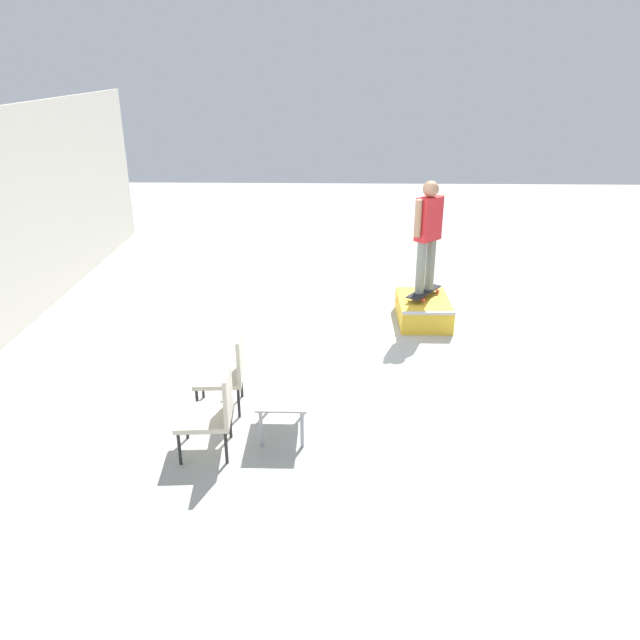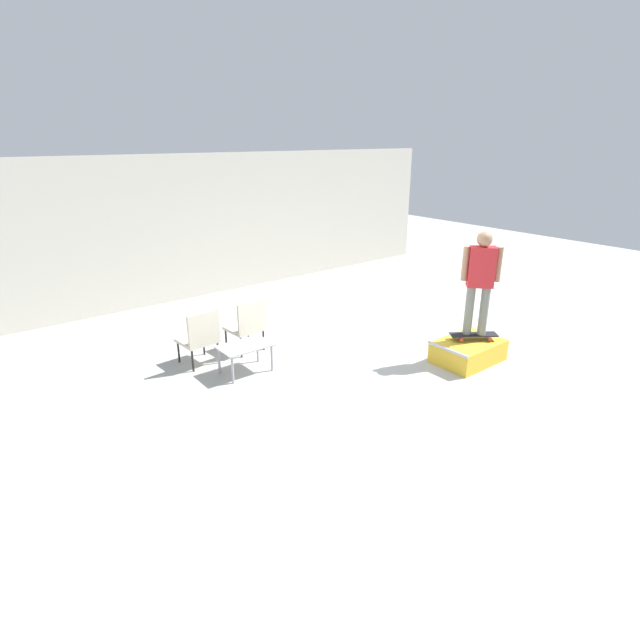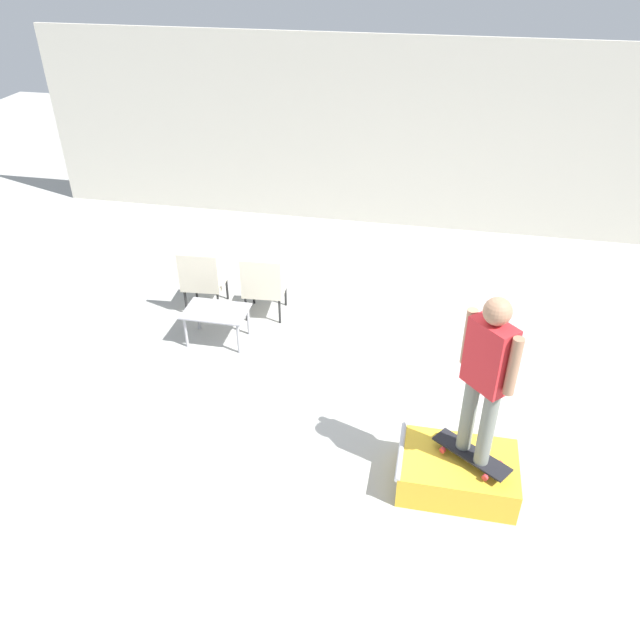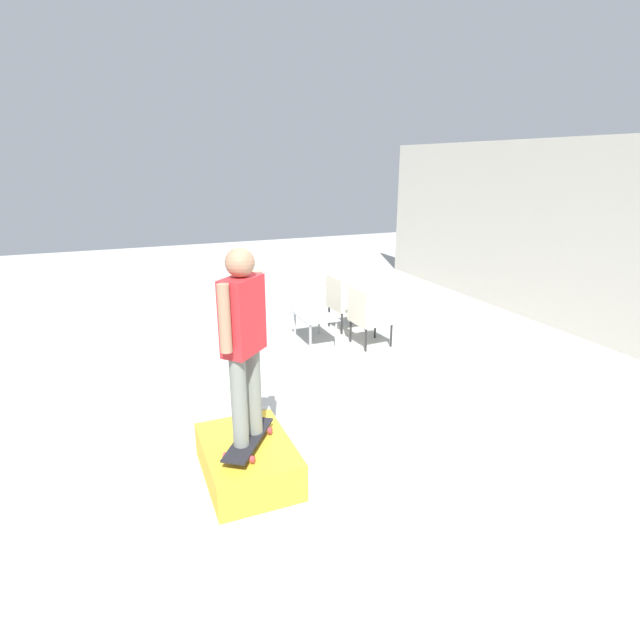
% 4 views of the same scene
% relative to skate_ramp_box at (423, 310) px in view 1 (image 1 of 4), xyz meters
% --- Properties ---
extents(ground_plane, '(24.00, 24.00, 0.00)m').
position_rel_skate_ramp_box_xyz_m(ground_plane, '(-1.17, 1.13, -0.17)').
color(ground_plane, '#A8A8A3').
extents(skate_ramp_box, '(1.08, 0.73, 0.36)m').
position_rel_skate_ramp_box_xyz_m(skate_ramp_box, '(0.00, 0.00, 0.00)').
color(skate_ramp_box, gold).
rests_on(skate_ramp_box, ground_plane).
extents(skateboard_on_ramp, '(0.71, 0.58, 0.07)m').
position_rel_skate_ramp_box_xyz_m(skateboard_on_ramp, '(0.10, -0.00, 0.25)').
color(skateboard_on_ramp, black).
rests_on(skateboard_on_ramp, skate_ramp_box).
extents(person_skater, '(0.42, 0.43, 1.60)m').
position_rel_skate_ramp_box_xyz_m(person_skater, '(0.10, -0.00, 1.20)').
color(person_skater, gray).
rests_on(person_skater, skateboard_on_ramp).
extents(coffee_table, '(0.77, 0.51, 0.43)m').
position_rel_skate_ramp_box_xyz_m(coffee_table, '(-2.93, 1.82, 0.21)').
color(coffee_table, '#9E9EA3').
rests_on(coffee_table, ground_plane).
extents(patio_chair_left, '(0.56, 0.56, 0.89)m').
position_rel_skate_ramp_box_xyz_m(patio_chair_left, '(-3.34, 2.46, 0.31)').
color(patio_chair_left, black).
rests_on(patio_chair_left, ground_plane).
extents(patio_chair_right, '(0.56, 0.56, 0.89)m').
position_rel_skate_ramp_box_xyz_m(patio_chair_right, '(-2.51, 2.46, 0.31)').
color(patio_chair_right, black).
rests_on(patio_chair_right, ground_plane).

